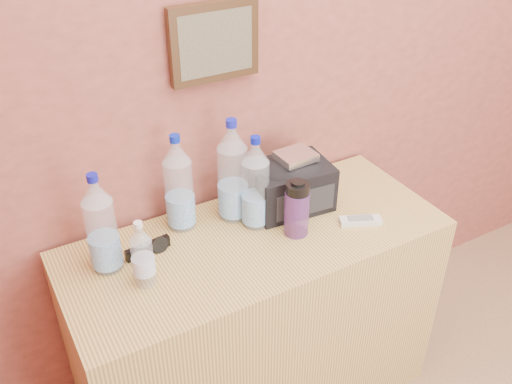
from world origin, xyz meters
TOP-DOWN VIEW (x-y plane):
  - picture_frame at (-0.41, 1.98)m, footprint 0.30×0.03m
  - dresser at (-0.41, 1.71)m, footprint 1.30×0.54m
  - pet_large_a at (-0.88, 1.81)m, footprint 0.09×0.09m
  - pet_large_b at (-0.59, 1.89)m, footprint 0.09×0.09m
  - pet_large_c at (-0.41, 1.86)m, footprint 0.10×0.10m
  - pet_large_d at (-0.37, 1.78)m, footprint 0.09×0.09m
  - pet_small at (-0.81, 1.68)m, footprint 0.06×0.06m
  - nalgene_bottle at (-0.28, 1.67)m, footprint 0.08×0.08m
  - sunglasses at (-0.75, 1.81)m, footprint 0.16×0.07m
  - ac_remote at (-0.05, 1.60)m, footprint 0.15×0.10m
  - toiletry_bag at (-0.21, 1.81)m, footprint 0.29×0.22m
  - foil_packet at (-0.19, 1.81)m, footprint 0.13×0.11m

SIDE VIEW (x-z plane):
  - dresser at x=-0.41m, z-range 0.00..0.81m
  - ac_remote at x=-0.05m, z-range 0.81..0.83m
  - sunglasses at x=-0.75m, z-range 0.81..0.85m
  - toiletry_bag at x=-0.21m, z-range 0.81..1.00m
  - pet_small at x=-0.81m, z-range 0.80..1.02m
  - nalgene_bottle at x=-0.28m, z-range 0.81..1.01m
  - pet_large_d at x=-0.37m, z-range 0.79..1.13m
  - pet_large_a at x=-0.88m, z-range 0.79..1.13m
  - pet_large_b at x=-0.59m, z-range 0.79..1.14m
  - pet_large_c at x=-0.41m, z-range 0.79..1.16m
  - foil_packet at x=-0.19m, z-range 1.00..1.03m
  - picture_frame at x=-0.41m, z-range 1.27..1.52m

